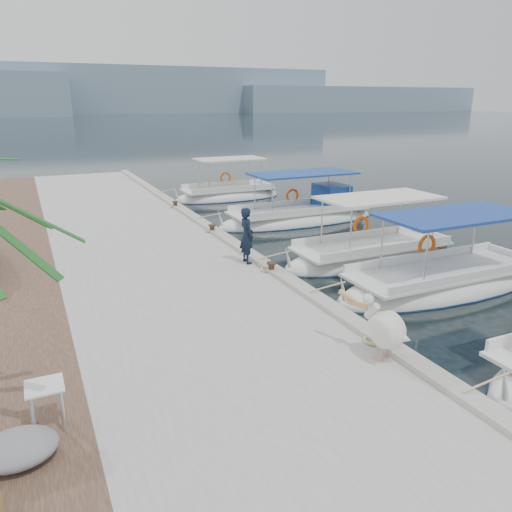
{
  "coord_description": "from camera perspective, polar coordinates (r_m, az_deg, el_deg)",
  "views": [
    {
      "loc": [
        -6.45,
        -10.7,
        5.29
      ],
      "look_at": [
        -1.0,
        1.15,
        1.2
      ],
      "focal_mm": 35.0,
      "sensor_mm": 36.0,
      "label": 1
    }
  ],
  "objects": [
    {
      "name": "fishing_caique_b",
      "position": [
        15.62,
        20.63,
        -3.07
      ],
      "size": [
        7.34,
        2.41,
        2.83
      ],
      "color": "white",
      "rests_on": "ground"
    },
    {
      "name": "fishing_caique_c",
      "position": [
        17.55,
        13.0,
        -0.17
      ],
      "size": [
        6.72,
        2.28,
        2.83
      ],
      "color": "white",
      "rests_on": "ground"
    },
    {
      "name": "tarp_bundle",
      "position": [
        8.06,
        -25.63,
        -19.24
      ],
      "size": [
        1.1,
        0.9,
        0.4
      ],
      "primitive_type": "ellipsoid",
      "color": "gray",
      "rests_on": "cobblestone_strip"
    },
    {
      "name": "distant_hills",
      "position": [
        215.25,
        -15.8,
        17.4
      ],
      "size": [
        330.0,
        60.0,
        18.0
      ],
      "color": "gray",
      "rests_on": "ground"
    },
    {
      "name": "folding_table",
      "position": [
        8.4,
        -22.89,
        -14.64
      ],
      "size": [
        0.55,
        0.55,
        0.73
      ],
      "color": "silver",
      "rests_on": "cobblestone_strip"
    },
    {
      "name": "pelican",
      "position": [
        9.92,
        14.39,
        -7.98
      ],
      "size": [
        0.82,
        1.57,
        1.22
      ],
      "color": "tan",
      "rests_on": "concrete_quay"
    },
    {
      "name": "fishing_caique_e",
      "position": [
        28.16,
        -3.24,
        6.81
      ],
      "size": [
        6.15,
        2.29,
        2.83
      ],
      "color": "white",
      "rests_on": "ground"
    },
    {
      "name": "fisherman",
      "position": [
        15.13,
        -1.06,
        2.36
      ],
      "size": [
        0.42,
        0.63,
        1.72
      ],
      "primitive_type": "imported",
      "rotation": [
        0.0,
        0.0,
        1.58
      ],
      "color": "black",
      "rests_on": "concrete_quay"
    },
    {
      "name": "quay_curb",
      "position": [
        17.54,
        -2.94,
        1.74
      ],
      "size": [
        0.44,
        40.0,
        0.12
      ],
      "primitive_type": "cube",
      "color": "#A29B90",
      "rests_on": "concrete_quay"
    },
    {
      "name": "mooring_bollards",
      "position": [
        14.39,
        1.77,
        -1.23
      ],
      "size": [
        0.28,
        20.28,
        0.33
      ],
      "color": "black",
      "rests_on": "concrete_quay"
    },
    {
      "name": "concrete_quay",
      "position": [
        16.84,
        -11.73,
        -0.38
      ],
      "size": [
        6.0,
        40.0,
        0.5
      ],
      "primitive_type": "cube",
      "color": "#9C9C96",
      "rests_on": "ground"
    },
    {
      "name": "ground",
      "position": [
        13.57,
        5.91,
        -5.64
      ],
      "size": [
        400.0,
        400.0,
        0.0
      ],
      "primitive_type": "plane",
      "color": "black",
      "rests_on": "ground"
    },
    {
      "name": "fishing_caique_d",
      "position": [
        22.74,
        5.05,
        4.36
      ],
      "size": [
        7.78,
        2.38,
        2.83
      ],
      "color": "white",
      "rests_on": "ground"
    }
  ]
}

